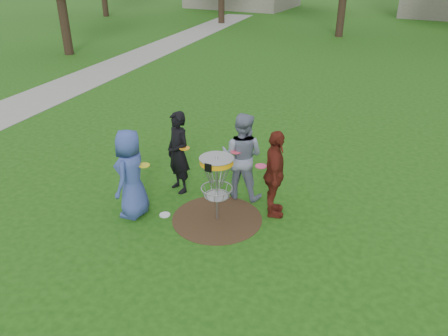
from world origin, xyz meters
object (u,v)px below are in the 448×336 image
at_px(player_black, 178,153).
at_px(player_grey, 242,156).
at_px(disc_golf_basket, 217,173).
at_px(player_blue, 131,174).
at_px(player_maroon, 275,174).

distance_m(player_black, player_grey, 1.39).
bearing_deg(disc_golf_basket, player_black, 153.03).
bearing_deg(player_blue, disc_golf_basket, 100.03).
relative_size(player_blue, player_grey, 0.96).
relative_size(player_blue, disc_golf_basket, 1.32).
xyz_separation_m(player_blue, player_grey, (1.60, 1.66, 0.04)).
relative_size(player_blue, player_maroon, 1.01).
xyz_separation_m(player_blue, disc_golf_basket, (1.57, 0.60, 0.11)).
bearing_deg(player_grey, player_maroon, 151.01).
bearing_deg(player_grey, disc_golf_basket, 82.47).
xyz_separation_m(player_black, player_maroon, (2.21, 0.03, -0.01)).
bearing_deg(player_maroon, player_blue, 95.01).
distance_m(player_blue, player_maroon, 2.79).
bearing_deg(player_grey, player_blue, 40.24).
distance_m(player_blue, player_black, 1.29).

